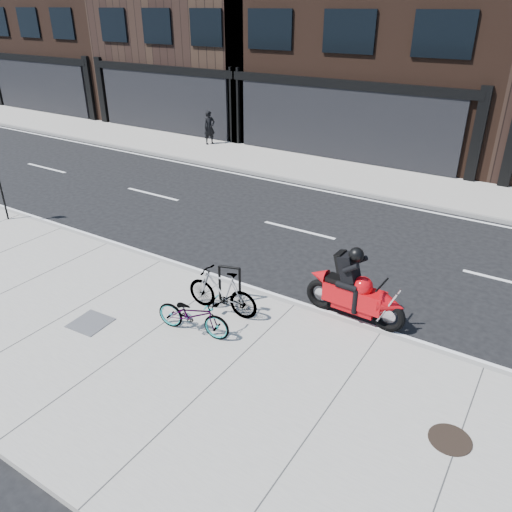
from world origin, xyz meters
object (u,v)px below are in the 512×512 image
Objects in this scene: bike_rack at (230,281)px; utility_grate at (91,323)px; bicycle_rear at (222,291)px; pedestrian at (209,128)px; manhole_cover at (450,440)px; motorcycle at (359,292)px; bicycle_front at (193,315)px.

utility_grate is (-1.97, -2.32, -0.51)m from bike_rack.
bicycle_rear is 1.09× the size of pedestrian.
bicycle_rear is 5.21m from manhole_cover.
motorcycle is (2.66, 1.00, 0.05)m from bike_rack.
bicycle_front is at bearing -86.67° from bike_rack.
manhole_cover is (5.21, -1.50, -0.51)m from bike_rack.
bicycle_front is at bearing -117.57° from pedestrian.
pedestrian is 2.09× the size of utility_grate.
bicycle_front is 0.71× the size of motorcycle.
bike_rack is at bearing -5.09° from bicycle_front.
utility_grate is at bearing 105.83° from bicycle_front.
bicycle_front is 2.47× the size of manhole_cover.
motorcycle is at bearing -55.56° from bicycle_front.
motorcycle is (2.58, 2.39, 0.14)m from bicycle_front.
bike_rack is at bearing -168.19° from bicycle_rear.
bike_rack is 0.57× the size of pedestrian.
bicycle_front is 0.95× the size of bicycle_rear.
bike_rack reaches higher than manhole_cover.
bicycle_front is at bearing 24.26° from utility_grate.
manhole_cover is (2.55, -2.50, -0.56)m from motorcycle.
bike_rack is 3.09m from utility_grate.
pedestrian is at bearing 140.93° from motorcycle.
bike_rack is 14.36m from pedestrian.
bicycle_front reaches higher than manhole_cover.
bicycle_rear reaches higher than manhole_cover.
bike_rack reaches higher than bicycle_front.
bicycle_rear is 2.59× the size of manhole_cover.
pedestrian reaches higher than bicycle_rear.
pedestrian is (-9.16, 11.62, 0.27)m from bicycle_rear.
manhole_cover is at bearing -16.07° from bike_rack.
motorcycle is at bearing 135.59° from manhole_cover.
manhole_cover is (5.13, -0.11, -0.42)m from bicycle_front.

